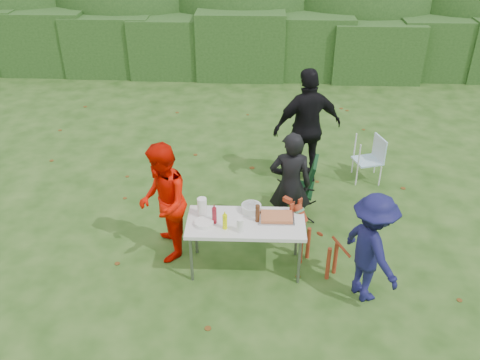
{
  "coord_description": "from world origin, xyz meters",
  "views": [
    {
      "loc": [
        0.44,
        -5.07,
        4.48
      ],
      "look_at": [
        0.23,
        0.77,
        1.0
      ],
      "focal_mm": 38.0,
      "sensor_mm": 36.0,
      "label": 1
    }
  ],
  "objects_px": {
    "dog": "(319,242)",
    "person_black_puffy": "(307,127)",
    "person_red_jacket": "(163,203)",
    "camping_chair": "(296,186)",
    "mustard_bottle": "(225,222)",
    "beer_bottle": "(257,213)",
    "person_cook": "(290,185)",
    "paper_towel_roll": "(202,207)",
    "lawn_chair": "(368,159)",
    "ketchup_bottle": "(214,215)",
    "child": "(371,248)",
    "folding_table": "(246,225)"
  },
  "relations": [
    {
      "from": "beer_bottle",
      "to": "paper_towel_roll",
      "type": "relative_size",
      "value": 0.92
    },
    {
      "from": "child",
      "to": "ketchup_bottle",
      "type": "bearing_deg",
      "value": 51.48
    },
    {
      "from": "person_cook",
      "to": "beer_bottle",
      "type": "relative_size",
      "value": 6.71
    },
    {
      "from": "folding_table",
      "to": "mustard_bottle",
      "type": "distance_m",
      "value": 0.33
    },
    {
      "from": "person_red_jacket",
      "to": "lawn_chair",
      "type": "height_order",
      "value": "person_red_jacket"
    },
    {
      "from": "lawn_chair",
      "to": "mustard_bottle",
      "type": "height_order",
      "value": "mustard_bottle"
    },
    {
      "from": "person_black_puffy",
      "to": "folding_table",
      "type": "bearing_deg",
      "value": 49.54
    },
    {
      "from": "ketchup_bottle",
      "to": "dog",
      "type": "bearing_deg",
      "value": 2.35
    },
    {
      "from": "person_black_puffy",
      "to": "paper_towel_roll",
      "type": "relative_size",
      "value": 7.61
    },
    {
      "from": "person_red_jacket",
      "to": "person_black_puffy",
      "type": "height_order",
      "value": "person_black_puffy"
    },
    {
      "from": "dog",
      "to": "person_cook",
      "type": "bearing_deg",
      "value": -23.05
    },
    {
      "from": "folding_table",
      "to": "beer_bottle",
      "type": "height_order",
      "value": "beer_bottle"
    },
    {
      "from": "person_red_jacket",
      "to": "ketchup_bottle",
      "type": "height_order",
      "value": "person_red_jacket"
    },
    {
      "from": "mustard_bottle",
      "to": "lawn_chair",
      "type": "bearing_deg",
      "value": 48.38
    },
    {
      "from": "lawn_chair",
      "to": "camping_chair",
      "type": "bearing_deg",
      "value": 22.78
    },
    {
      "from": "folding_table",
      "to": "dog",
      "type": "distance_m",
      "value": 0.99
    },
    {
      "from": "person_black_puffy",
      "to": "beer_bottle",
      "type": "bearing_deg",
      "value": 52.59
    },
    {
      "from": "camping_chair",
      "to": "ketchup_bottle",
      "type": "relative_size",
      "value": 4.26
    },
    {
      "from": "ketchup_bottle",
      "to": "paper_towel_roll",
      "type": "height_order",
      "value": "paper_towel_roll"
    },
    {
      "from": "dog",
      "to": "person_black_puffy",
      "type": "bearing_deg",
      "value": -47.18
    },
    {
      "from": "lawn_chair",
      "to": "ketchup_bottle",
      "type": "xyz_separation_m",
      "value": [
        -2.4,
        -2.43,
        0.46
      ]
    },
    {
      "from": "child",
      "to": "paper_towel_roll",
      "type": "distance_m",
      "value": 2.14
    },
    {
      "from": "child",
      "to": "ketchup_bottle",
      "type": "distance_m",
      "value": 1.94
    },
    {
      "from": "person_cook",
      "to": "camping_chair",
      "type": "distance_m",
      "value": 0.65
    },
    {
      "from": "mustard_bottle",
      "to": "beer_bottle",
      "type": "bearing_deg",
      "value": 22.59
    },
    {
      "from": "person_black_puffy",
      "to": "dog",
      "type": "bearing_deg",
      "value": 71.88
    },
    {
      "from": "person_black_puffy",
      "to": "child",
      "type": "xyz_separation_m",
      "value": [
        0.55,
        -2.79,
        -0.27
      ]
    },
    {
      "from": "lawn_chair",
      "to": "paper_towel_roll",
      "type": "xyz_separation_m",
      "value": [
        -2.57,
        -2.28,
        0.48
      ]
    },
    {
      "from": "camping_chair",
      "to": "paper_towel_roll",
      "type": "height_order",
      "value": "paper_towel_roll"
    },
    {
      "from": "dog",
      "to": "beer_bottle",
      "type": "xyz_separation_m",
      "value": [
        -0.81,
        -0.0,
        0.44
      ]
    },
    {
      "from": "person_black_puffy",
      "to": "dog",
      "type": "xyz_separation_m",
      "value": [
        0.01,
        -2.3,
        -0.57
      ]
    },
    {
      "from": "person_red_jacket",
      "to": "lawn_chair",
      "type": "distance_m",
      "value": 3.79
    },
    {
      "from": "child",
      "to": "lawn_chair",
      "type": "bearing_deg",
      "value": -35.78
    },
    {
      "from": "camping_chair",
      "to": "paper_towel_roll",
      "type": "xyz_separation_m",
      "value": [
        -1.29,
        -1.23,
        0.4
      ]
    },
    {
      "from": "ketchup_bottle",
      "to": "person_cook",
      "type": "bearing_deg",
      "value": 40.33
    },
    {
      "from": "person_cook",
      "to": "beer_bottle",
      "type": "height_order",
      "value": "person_cook"
    },
    {
      "from": "person_red_jacket",
      "to": "camping_chair",
      "type": "xyz_separation_m",
      "value": [
        1.82,
        1.08,
        -0.36
      ]
    },
    {
      "from": "camping_chair",
      "to": "lawn_chair",
      "type": "relative_size",
      "value": 1.2
    },
    {
      "from": "camping_chair",
      "to": "lawn_chair",
      "type": "distance_m",
      "value": 1.65
    },
    {
      "from": "person_cook",
      "to": "dog",
      "type": "height_order",
      "value": "person_cook"
    },
    {
      "from": "person_black_puffy",
      "to": "person_red_jacket",
      "type": "bearing_deg",
      "value": 27.11
    },
    {
      "from": "person_red_jacket",
      "to": "dog",
      "type": "height_order",
      "value": "person_red_jacket"
    },
    {
      "from": "child",
      "to": "beer_bottle",
      "type": "height_order",
      "value": "child"
    },
    {
      "from": "person_cook",
      "to": "lawn_chair",
      "type": "relative_size",
      "value": 2.07
    },
    {
      "from": "person_red_jacket",
      "to": "beer_bottle",
      "type": "distance_m",
      "value": 1.26
    },
    {
      "from": "folding_table",
      "to": "child",
      "type": "xyz_separation_m",
      "value": [
        1.49,
        -0.47,
        0.04
      ]
    },
    {
      "from": "camping_chair",
      "to": "lawn_chair",
      "type": "xyz_separation_m",
      "value": [
        1.27,
        1.05,
        -0.08
      ]
    },
    {
      "from": "mustard_bottle",
      "to": "ketchup_bottle",
      "type": "height_order",
      "value": "ketchup_bottle"
    },
    {
      "from": "beer_bottle",
      "to": "paper_towel_roll",
      "type": "height_order",
      "value": "paper_towel_roll"
    },
    {
      "from": "person_red_jacket",
      "to": "camping_chair",
      "type": "distance_m",
      "value": 2.15
    }
  ]
}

